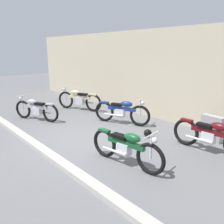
# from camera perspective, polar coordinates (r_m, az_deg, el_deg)

# --- Properties ---
(ground_plane) EXTENTS (40.00, 40.00, 0.00)m
(ground_plane) POSITION_cam_1_polar(r_m,az_deg,el_deg) (7.05, -6.84, -6.85)
(ground_plane) COLOR slate
(building_wall) EXTENTS (18.00, 0.30, 3.37)m
(building_wall) POSITION_cam_1_polar(r_m,az_deg,el_deg) (9.12, 12.02, 8.85)
(building_wall) COLOR beige
(building_wall) RESTS_ON ground_plane
(curb_strip) EXTENTS (18.00, 0.24, 0.12)m
(curb_strip) POSITION_cam_1_polar(r_m,az_deg,el_deg) (6.44, -16.48, -8.96)
(curb_strip) COLOR #B7B2A8
(curb_strip) RESTS_ON ground_plane
(stone_marker) EXTENTS (0.65, 0.25, 0.76)m
(stone_marker) POSITION_cam_1_polar(r_m,az_deg,el_deg) (7.46, 23.18, -3.66)
(stone_marker) COLOR #9E9EA3
(stone_marker) RESTS_ON ground_plane
(helmet) EXTENTS (0.25, 0.25, 0.25)m
(helmet) POSITION_cam_1_polar(r_m,az_deg,el_deg) (7.28, 8.73, -5.15)
(helmet) COLOR black
(helmet) RESTS_ON ground_plane
(motorcycle_blue) EXTENTS (2.01, 1.03, 0.96)m
(motorcycle_blue) POSITION_cam_1_polar(r_m,az_deg,el_deg) (8.40, 2.45, 0.18)
(motorcycle_blue) COLOR black
(motorcycle_blue) RESTS_ON ground_plane
(motorcycle_green) EXTENTS (2.04, 0.60, 0.92)m
(motorcycle_green) POSITION_cam_1_polar(r_m,az_deg,el_deg) (5.42, 3.49, -8.58)
(motorcycle_green) COLOR black
(motorcycle_green) RESTS_ON ground_plane
(motorcycle_cream) EXTENTS (2.07, 1.06, 0.99)m
(motorcycle_cream) POSITION_cam_1_polar(r_m,az_deg,el_deg) (10.49, -8.12, 3.11)
(motorcycle_cream) COLOR black
(motorcycle_cream) RESTS_ON ground_plane
(motorcycle_silver) EXTENTS (1.86, 1.01, 0.90)m
(motorcycle_silver) POSITION_cam_1_polar(r_m,az_deg,el_deg) (9.30, -18.08, 0.71)
(motorcycle_silver) COLOR black
(motorcycle_silver) RESTS_ON ground_plane
(motorcycle_maroon) EXTENTS (2.15, 0.60, 0.97)m
(motorcycle_maroon) POSITION_cam_1_polar(r_m,az_deg,el_deg) (6.55, 23.11, -5.36)
(motorcycle_maroon) COLOR black
(motorcycle_maroon) RESTS_ON ground_plane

